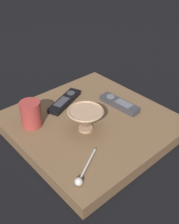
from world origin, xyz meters
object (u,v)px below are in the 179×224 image
Objects in this scene: tv_remote_near at (65,101)px; tv_remote_far at (119,104)px; coffee_mug at (31,114)px; cereal_bowl at (86,119)px; teaspoon at (81,177)px.

tv_remote_far is (-0.15, 0.16, 0.00)m from tv_remote_near.
coffee_mug is at bearing -21.18° from tv_remote_far.
cereal_bowl reaches higher than teaspoon.
tv_remote_near is at bearing -104.50° from cereal_bowl.
coffee_mug reaches higher than teaspoon.
teaspoon and tv_remote_near have the same top height.
tv_remote_far reaches higher than tv_remote_near.
cereal_bowl is at bearing -134.10° from teaspoon.
cereal_bowl is at bearing 130.79° from coffee_mug.
tv_remote_near is 1.07× the size of tv_remote_far.
teaspoon is 0.72× the size of tv_remote_near.
cereal_bowl is 0.19m from tv_remote_near.
coffee_mug is 0.34m from tv_remote_far.
coffee_mug is at bearing -49.21° from cereal_bowl.
tv_remote_near is (-0.17, -0.03, -0.04)m from coffee_mug.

